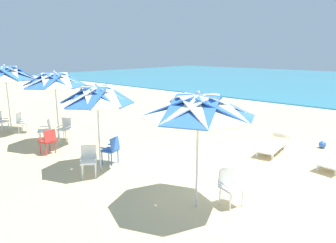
{
  "coord_description": "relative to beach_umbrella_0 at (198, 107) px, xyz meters",
  "views": [
    {
      "loc": [
        4.1,
        -7.86,
        3.46
      ],
      "look_at": [
        -3.06,
        0.06,
        1.0
      ],
      "focal_mm": 33.12,
      "sensor_mm": 36.0,
      "label": 1
    }
  ],
  "objects": [
    {
      "name": "plastic_chair_1",
      "position": [
        -3.6,
        0.43,
        -1.8
      ],
      "size": [
        0.57,
        0.55,
        0.87
      ],
      "color": "blue",
      "rests_on": "ground"
    },
    {
      "name": "beach_ball",
      "position": [
        0.78,
        6.54,
        -2.17
      ],
      "size": [
        0.26,
        0.26,
        0.26
      ],
      "primitive_type": "sphere",
      "color": "blue",
      "rests_on": "ground"
    },
    {
      "name": "beach_umbrella_2",
      "position": [
        -6.62,
        0.34,
        0.11
      ],
      "size": [
        2.28,
        2.28,
        2.76
      ],
      "color": "silver",
      "rests_on": "ground"
    },
    {
      "name": "plastic_chair_5",
      "position": [
        -7.12,
        0.88,
        -1.8
      ],
      "size": [
        0.58,
        0.6,
        0.87
      ],
      "color": "white",
      "rests_on": "ground"
    },
    {
      "name": "plastic_chair_0",
      "position": [
        0.49,
        0.59,
        -1.8
      ],
      "size": [
        0.58,
        0.56,
        0.87
      ],
      "color": "white",
      "rests_on": "ground"
    },
    {
      "name": "beach_umbrella_0",
      "position": [
        0.0,
        0.0,
        0.0
      ],
      "size": [
        2.46,
        2.46,
        2.64
      ],
      "color": "silver",
      "rests_on": "ground"
    },
    {
      "name": "plastic_chair_4",
      "position": [
        -5.95,
        -0.42,
        -1.8
      ],
      "size": [
        0.5,
        0.47,
        0.87
      ],
      "color": "red",
      "rests_on": "ground"
    },
    {
      "name": "plastic_chair_3",
      "position": [
        -7.42,
        0.24,
        -1.8
      ],
      "size": [
        0.61,
        0.63,
        0.87
      ],
      "color": "white",
      "rests_on": "ground"
    },
    {
      "name": "plastic_chair_7",
      "position": [
        -10.38,
        -0.34,
        -1.8
      ],
      "size": [
        0.6,
        0.57,
        0.87
      ],
      "color": "white",
      "rests_on": "ground"
    },
    {
      "name": "beach_umbrella_3",
      "position": [
        -9.81,
        -0.13,
        0.21
      ],
      "size": [
        2.46,
        2.46,
        2.9
      ],
      "color": "silver",
      "rests_on": "ground"
    },
    {
      "name": "plastic_chair_6",
      "position": [
        -9.46,
        0.21,
        -1.8
      ],
      "size": [
        0.63,
        0.63,
        0.87
      ],
      "color": "white",
      "rests_on": "ground"
    },
    {
      "name": "plastic_chair_2",
      "position": [
        -3.33,
        -0.57,
        -1.8
      ],
      "size": [
        0.63,
        0.62,
        0.87
      ],
      "color": "white",
      "rests_on": "ground"
    },
    {
      "name": "ground_plane",
      "position": [
        -0.28,
        2.69,
        -2.3
      ],
      "size": [
        80.0,
        80.0,
        0.0
      ],
      "primitive_type": "plane",
      "color": "#D3B784"
    },
    {
      "name": "beach_umbrella_1",
      "position": [
        -3.43,
        -0.12,
        -0.1
      ],
      "size": [
        2.1,
        2.1,
        2.57
      ],
      "color": "silver",
      "rests_on": "ground"
    },
    {
      "name": "sun_lounger_1",
      "position": [
        -0.38,
        4.94,
        -2.01
      ],
      "size": [
        0.86,
        2.2,
        0.62
      ],
      "color": "white",
      "rests_on": "ground"
    }
  ]
}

